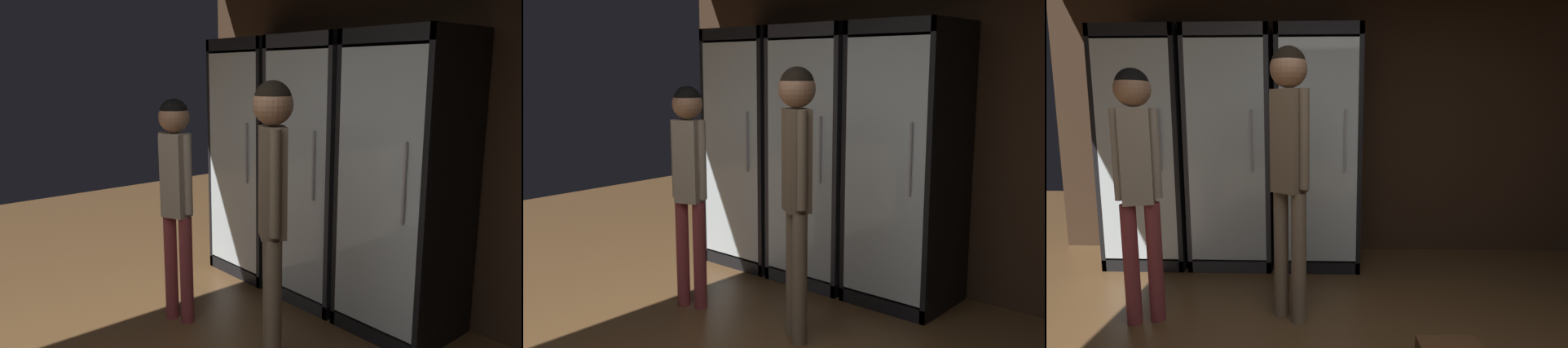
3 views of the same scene
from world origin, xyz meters
TOP-DOWN VIEW (x-y plane):
  - wall_back at (0.00, 3.03)m, footprint 6.00×0.06m
  - cooler_far_left at (-1.90, 2.70)m, footprint 0.72×0.68m
  - cooler_left at (-1.14, 2.70)m, footprint 0.72×0.68m
  - cooler_center at (-0.38, 2.70)m, footprint 0.72×0.68m
  - shopper_near at (-0.56, 1.61)m, footprint 0.26×0.23m
  - shopper_far at (-1.50, 1.53)m, footprint 0.26×0.21m

SIDE VIEW (x-z plane):
  - cooler_left at x=-1.14m, z-range -0.03..2.04m
  - cooler_far_left at x=-1.90m, z-range -0.02..2.05m
  - cooler_center at x=-0.38m, z-range -0.02..2.05m
  - shopper_far at x=-1.50m, z-range 0.23..1.84m
  - shopper_near at x=-0.56m, z-range 0.26..2.01m
  - wall_back at x=0.00m, z-range 0.00..2.80m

